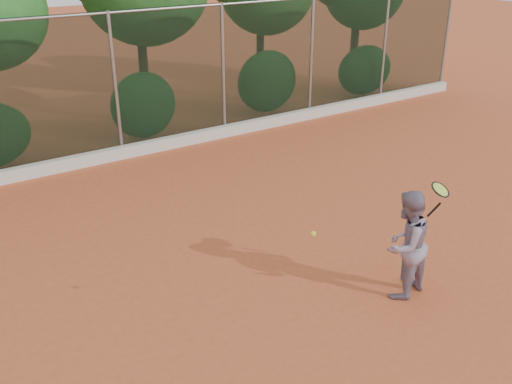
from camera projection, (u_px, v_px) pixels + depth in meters
ground at (291, 285)px, 9.04m from camera, size 80.00×80.00×0.00m
concrete_curb at (125, 152)px, 14.12m from camera, size 24.00×0.20×0.30m
tennis_player at (405, 245)px, 8.49m from camera, size 0.93×0.78×1.72m
chainlink_fence at (115, 82)px, 13.55m from camera, size 24.09×0.09×3.50m
tennis_racket at (440, 192)px, 8.27m from camera, size 0.37×0.35×0.58m
tennis_ball_in_flight at (313, 234)px, 6.86m from camera, size 0.07×0.07×0.07m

